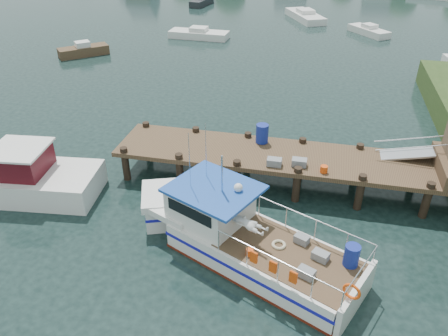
% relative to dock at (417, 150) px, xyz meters
% --- Properties ---
extents(ground_plane, '(160.00, 160.00, 0.00)m').
position_rel_dock_xyz_m(ground_plane, '(-6.51, -0.01, -2.24)').
color(ground_plane, black).
extents(dock, '(16.60, 3.00, 4.78)m').
position_rel_dock_xyz_m(dock, '(0.00, 0.00, 0.00)').
color(dock, '#4D3824').
rests_on(dock, ground).
extents(lobster_boat, '(8.80, 5.62, 4.41)m').
position_rel_dock_xyz_m(lobster_boat, '(-6.30, -4.91, -1.44)').
color(lobster_boat, silver).
rests_on(lobster_boat, ground).
extents(work_boat, '(8.70, 3.46, 4.55)m').
position_rel_dock_xyz_m(work_boat, '(-16.61, -3.37, -1.52)').
color(work_boat, silver).
rests_on(work_boat, ground).
extents(moored_rowboat, '(3.78, 3.60, 1.13)m').
position_rel_dock_xyz_m(moored_rowboat, '(-23.01, 15.31, -1.82)').
color(moored_rowboat, '#4D3824').
rests_on(moored_rowboat, ground).
extents(moored_a, '(5.47, 2.06, 0.99)m').
position_rel_dock_xyz_m(moored_a, '(-15.32, 22.55, -1.87)').
color(moored_a, silver).
rests_on(moored_a, ground).
extents(moored_b, '(3.87, 4.34, 0.96)m').
position_rel_dock_xyz_m(moored_b, '(-0.05, 27.31, -1.88)').
color(moored_b, silver).
rests_on(moored_b, ground).
extents(moored_d, '(4.74, 6.59, 1.07)m').
position_rel_dock_xyz_m(moored_d, '(-6.31, 32.22, -1.84)').
color(moored_d, silver).
rests_on(moored_d, ground).
extents(moored_e, '(2.13, 4.28, 1.13)m').
position_rel_dock_xyz_m(moored_e, '(-19.04, 37.10, -1.82)').
color(moored_e, black).
rests_on(moored_e, ground).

